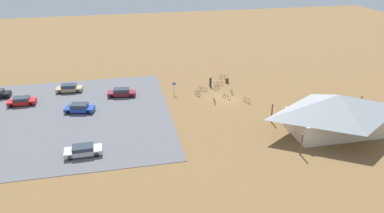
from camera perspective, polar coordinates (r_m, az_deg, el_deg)
ground at (r=60.46m, az=5.24°, el=1.22°), size 160.00×160.00×0.00m
parking_lot_asphalt at (r=57.53m, az=-21.29°, el=-1.76°), size 34.91×30.75×0.05m
bike_pavilion at (r=52.45m, az=21.94°, el=-0.63°), size 14.89×9.44×5.57m
trash_bin at (r=67.26m, az=5.59°, el=4.14°), size 0.60×0.60×0.90m
lot_sign at (r=61.64m, az=-2.88°, el=3.20°), size 0.56×0.08×2.20m
bicycle_orange_near_porch at (r=59.36m, az=8.71°, el=0.96°), size 0.78×1.64×0.85m
bicycle_green_mid_cluster at (r=65.89m, az=4.33°, el=3.64°), size 1.69×0.48×0.81m
bicycle_teal_yard_front at (r=69.35m, az=4.99°, el=4.74°), size 1.64×0.48×0.77m
bicycle_blue_yard_right at (r=63.26m, az=1.69°, el=2.78°), size 1.54×0.75×0.79m
bicycle_purple_front_row at (r=61.26m, az=0.89°, el=2.04°), size 0.68×1.65×0.87m
bicycle_yellow_edge_south at (r=64.08m, az=3.97°, el=3.02°), size 1.32×1.01×0.82m
bicycle_red_yard_left at (r=60.36m, az=5.51°, el=1.55°), size 1.04×1.48×0.81m
bicycle_black_near_sign at (r=58.55m, az=3.60°, el=0.84°), size 0.48×1.72×0.78m
bicycle_white_lone_east at (r=62.24m, az=6.37°, el=2.24°), size 0.48×1.70×0.77m
car_tan_end_stall at (r=66.31m, az=-18.93°, el=2.80°), size 4.49×2.08×1.36m
car_blue_far_end at (r=57.94m, az=-17.44°, el=-0.21°), size 4.73×2.78×1.35m
car_silver_inner_stall at (r=46.51m, az=-16.90°, el=-6.68°), size 4.59×2.01×1.28m
car_red_second_row at (r=63.86m, az=-25.44°, el=0.80°), size 4.29×1.84×1.31m
car_maroon_front_row at (r=62.04m, az=-11.13°, el=2.22°), size 4.80×2.32×1.39m
visitor_at_bikes at (r=65.14m, az=2.96°, el=4.01°), size 0.39×0.40×1.84m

